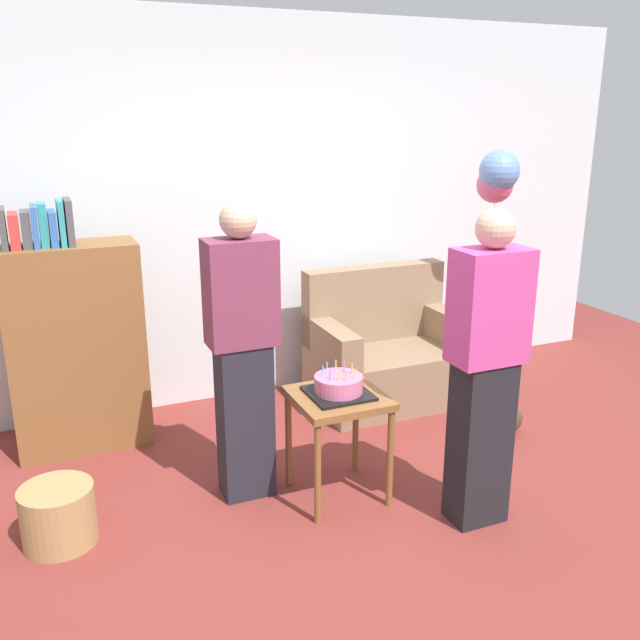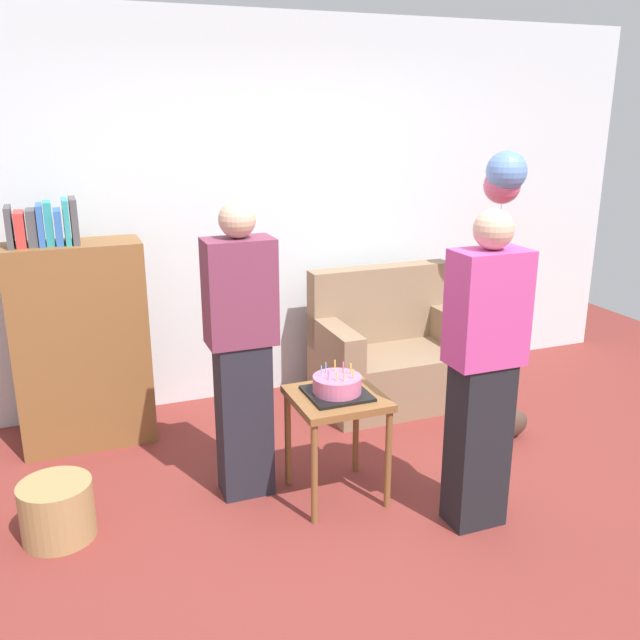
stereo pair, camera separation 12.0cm
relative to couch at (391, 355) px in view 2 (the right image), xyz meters
The scene contains 11 objects.
ground_plane 1.71m from the couch, 116.61° to the right, with size 8.00×8.00×0.00m, color maroon.
wall_back 1.37m from the couch, 143.71° to the left, with size 6.00×0.10×2.70m, color silver.
couch is the anchor object (origin of this frame).
bookshelf 2.15m from the couch, behind, with size 0.80×0.36×1.57m.
side_table 1.42m from the couch, 129.13° to the right, with size 0.48×0.48×0.60m.
birthday_cake 1.44m from the couch, 129.13° to the right, with size 0.32×0.32×0.17m.
person_blowing_candles 1.67m from the couch, 147.18° to the right, with size 0.36×0.22×1.63m.
person_holding_cake 1.69m from the couch, 101.40° to the right, with size 0.36×0.22×1.63m.
wicker_basket 2.53m from the couch, 157.86° to the right, with size 0.36×0.36×0.30m, color #A88451.
handbag 0.99m from the couch, 63.62° to the right, with size 0.28×0.14×0.20m, color #473328.
balloon_bunch 1.48m from the couch, 17.02° to the right, with size 0.28×0.31×1.80m.
Camera 2 is at (-1.45, -2.73, 2.07)m, focal length 38.74 mm.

